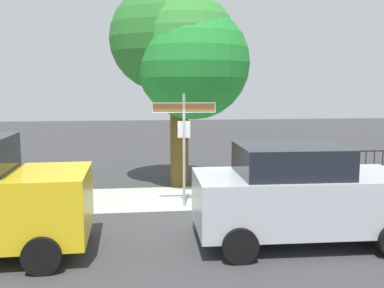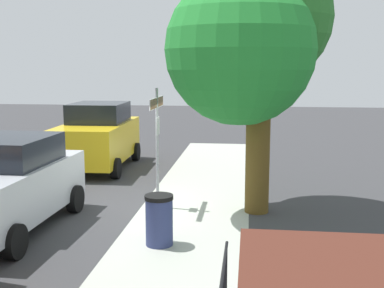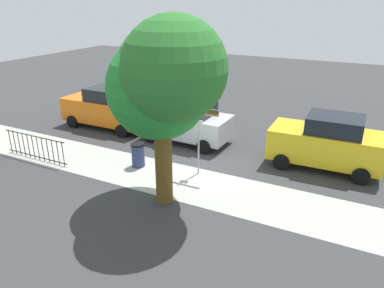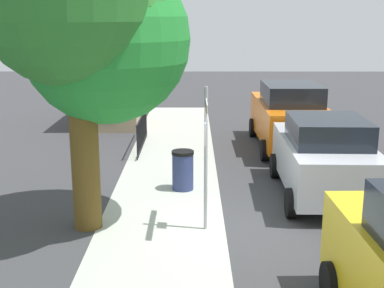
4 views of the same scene
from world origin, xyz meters
The scene contains 6 objects.
ground_plane centered at (0.00, 0.00, 0.00)m, with size 60.00×60.00×0.00m, color #38383A.
sidewalk_strip centered at (2.00, 1.30, 0.00)m, with size 24.00×2.60×0.00m, color #AAAEA2.
street_sign centered at (-0.18, 0.40, 2.02)m, with size 1.59×0.07×2.88m.
shade_tree centered at (-0.05, 2.54, 4.12)m, with size 4.09×3.75×6.03m.
car_silver centered at (1.79, -2.42, 0.97)m, with size 4.19×2.20×1.93m.
trash_bin centered at (2.29, 0.90, 0.49)m, with size 0.55×0.55×0.98m.
Camera 1 is at (-1.29, -10.34, 3.04)m, focal length 40.38 mm.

